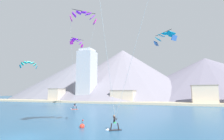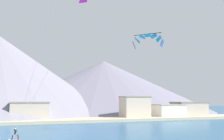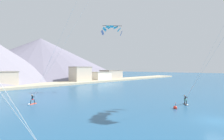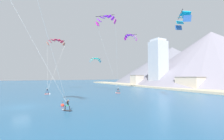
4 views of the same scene
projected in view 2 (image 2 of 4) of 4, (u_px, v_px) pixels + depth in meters
The scene contains 8 objects.
kitesurfer_mid_center at pixel (13, 137), 33.10m from camera, with size 1.75×1.07×1.70m.
parafoil_kite_distant_low_drift at pixel (148, 39), 44.04m from camera, with size 5.19×4.23×2.39m.
shoreline_strip at pixel (64, 121), 62.22m from camera, with size 180.00×10.00×0.70m, color #BCAD8E.
shore_building_harbour_front at pixel (29, 112), 63.02m from camera, with size 9.52×6.12×5.01m.
shore_building_promenade_mid at pixel (189, 110), 78.00m from camera, with size 10.11×6.84×4.92m.
shore_building_quay_east at pixel (169, 111), 74.83m from camera, with size 8.78×6.26×4.26m.
shore_building_quay_west at pixel (135, 108), 71.41m from camera, with size 7.85×5.99×6.54m.
mountain_peak_west_ridge at pixel (103, 86), 125.33m from camera, with size 105.40×105.40×25.30m.
Camera 2 is at (-9.84, -11.85, 5.27)m, focal length 40.00 mm.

